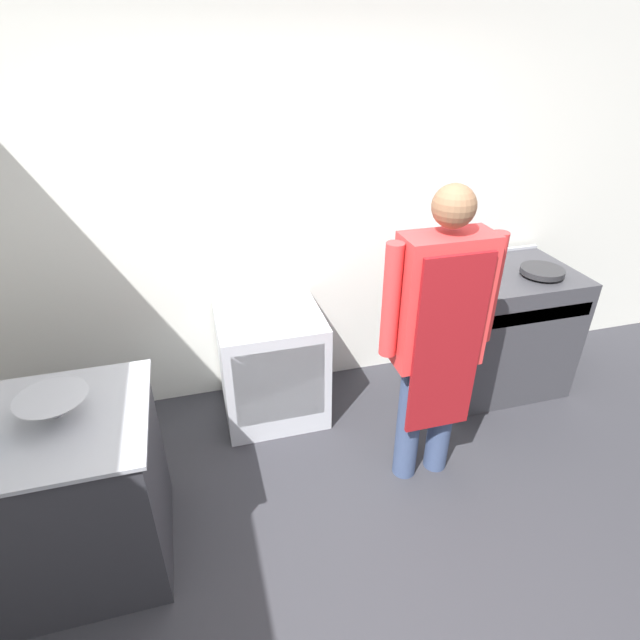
# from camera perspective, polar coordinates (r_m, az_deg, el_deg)

# --- Properties ---
(ground_plane) EXTENTS (14.00, 14.00, 0.00)m
(ground_plane) POSITION_cam_1_polar(r_m,az_deg,el_deg) (2.79, 5.84, -28.45)
(ground_plane) COLOR #2D2D33
(wall_back) EXTENTS (8.00, 0.05, 2.70)m
(wall_back) POSITION_cam_1_polar(r_m,az_deg,el_deg) (3.40, -4.05, 12.23)
(wall_back) COLOR silver
(wall_back) RESTS_ON ground_plane
(prep_counter) EXTENTS (1.06, 0.77, 0.91)m
(prep_counter) POSITION_cam_1_polar(r_m,az_deg,el_deg) (2.82, -28.65, -17.56)
(prep_counter) COLOR #2D2D33
(prep_counter) RESTS_ON ground_plane
(stove) EXTENTS (1.01, 0.73, 0.95)m
(stove) POSITION_cam_1_polar(r_m,az_deg,el_deg) (3.94, 19.22, -0.96)
(stove) COLOR #38383D
(stove) RESTS_ON ground_plane
(fridge_unit) EXTENTS (0.69, 0.62, 0.78)m
(fridge_unit) POSITION_cam_1_polar(r_m,az_deg,el_deg) (3.47, -5.52, -5.15)
(fridge_unit) COLOR silver
(fridge_unit) RESTS_ON ground_plane
(person_cook) EXTENTS (0.65, 0.24, 1.78)m
(person_cook) POSITION_cam_1_polar(r_m,az_deg,el_deg) (2.71, 13.36, -0.99)
(person_cook) COLOR #38476B
(person_cook) RESTS_ON ground_plane
(mixing_bowl) EXTENTS (0.30, 0.30, 0.12)m
(mixing_bowl) POSITION_cam_1_polar(r_m,az_deg,el_deg) (2.46, -28.08, -8.82)
(mixing_bowl) COLOR #9EA0A8
(mixing_bowl) RESTS_ON prep_counter
(stock_pot) EXTENTS (0.29, 0.29, 0.25)m
(stock_pot) POSITION_cam_1_polar(r_m,az_deg,el_deg) (3.66, 16.74, 7.80)
(stock_pot) COLOR #9EA0A8
(stock_pot) RESTS_ON stove
(saute_pan) EXTENTS (0.29, 0.29, 0.04)m
(saute_pan) POSITION_cam_1_polar(r_m,az_deg,el_deg) (3.75, 24.06, 5.15)
(saute_pan) COLOR #262628
(saute_pan) RESTS_ON stove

